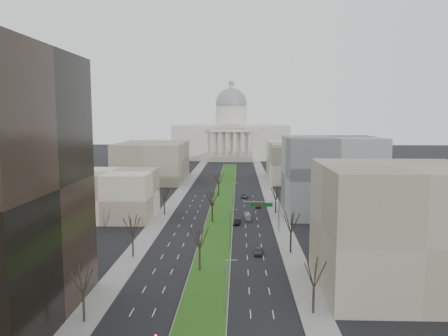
% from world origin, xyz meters
% --- Properties ---
extents(ground, '(600.00, 600.00, 0.00)m').
position_xyz_m(ground, '(0.00, 120.00, 0.00)').
color(ground, black).
rests_on(ground, ground).
extents(median, '(8.00, 222.03, 0.20)m').
position_xyz_m(median, '(0.00, 118.99, 0.10)').
color(median, '#999993').
rests_on(median, ground).
extents(sidewalk_left, '(5.00, 330.00, 0.15)m').
position_xyz_m(sidewalk_left, '(-17.50, 95.00, 0.07)').
color(sidewalk_left, gray).
rests_on(sidewalk_left, ground).
extents(sidewalk_right, '(5.00, 330.00, 0.15)m').
position_xyz_m(sidewalk_right, '(17.50, 95.00, 0.07)').
color(sidewalk_right, gray).
rests_on(sidewalk_right, ground).
extents(capitol, '(80.00, 46.00, 55.00)m').
position_xyz_m(capitol, '(0.00, 269.59, 16.31)').
color(capitol, beige).
rests_on(capitol, ground).
extents(building_beige_left, '(26.00, 22.00, 14.00)m').
position_xyz_m(building_beige_left, '(-33.00, 85.00, 7.00)').
color(building_beige_left, gray).
rests_on(building_beige_left, ground).
extents(building_tan_right, '(26.00, 24.00, 22.00)m').
position_xyz_m(building_tan_right, '(33.00, 32.00, 11.00)').
color(building_tan_right, gray).
rests_on(building_tan_right, ground).
extents(building_grey_right, '(28.00, 26.00, 24.00)m').
position_xyz_m(building_grey_right, '(34.00, 92.00, 12.00)').
color(building_grey_right, slate).
rests_on(building_grey_right, ground).
extents(building_far_left, '(30.00, 40.00, 18.00)m').
position_xyz_m(building_far_left, '(-35.00, 160.00, 9.00)').
color(building_far_left, gray).
rests_on(building_far_left, ground).
extents(building_far_right, '(30.00, 40.00, 18.00)m').
position_xyz_m(building_far_right, '(35.00, 165.00, 9.00)').
color(building_far_right, gray).
rests_on(building_far_right, ground).
extents(tree_left_near, '(5.10, 5.10, 9.18)m').
position_xyz_m(tree_left_near, '(-17.20, 18.00, 6.61)').
color(tree_left_near, black).
rests_on(tree_left_near, ground).
extents(tree_left_mid, '(5.40, 5.40, 9.72)m').
position_xyz_m(tree_left_mid, '(-17.20, 48.00, 7.00)').
color(tree_left_mid, black).
rests_on(tree_left_mid, ground).
extents(tree_left_far, '(5.28, 5.28, 9.50)m').
position_xyz_m(tree_left_far, '(-17.20, 88.00, 6.84)').
color(tree_left_far, black).
rests_on(tree_left_far, ground).
extents(tree_right_near, '(5.16, 5.16, 9.29)m').
position_xyz_m(tree_right_near, '(17.20, 22.00, 6.69)').
color(tree_right_near, black).
rests_on(tree_right_near, ground).
extents(tree_right_mid, '(5.52, 5.52, 9.94)m').
position_xyz_m(tree_right_mid, '(17.20, 52.00, 7.16)').
color(tree_right_mid, black).
rests_on(tree_right_mid, ground).
extents(tree_right_far, '(5.04, 5.04, 9.07)m').
position_xyz_m(tree_right_far, '(17.20, 92.00, 6.53)').
color(tree_right_far, black).
rests_on(tree_right_far, ground).
extents(tree_median_a, '(5.40, 5.40, 9.72)m').
position_xyz_m(tree_median_a, '(-2.00, 40.00, 7.00)').
color(tree_median_a, black).
rests_on(tree_median_a, ground).
extents(tree_median_b, '(5.40, 5.40, 9.72)m').
position_xyz_m(tree_median_b, '(-2.00, 80.00, 7.00)').
color(tree_median_b, black).
rests_on(tree_median_b, ground).
extents(tree_median_c, '(5.40, 5.40, 9.72)m').
position_xyz_m(tree_median_c, '(-2.00, 120.00, 7.00)').
color(tree_median_c, black).
rests_on(tree_median_c, ground).
extents(streetlamp_median_a, '(1.90, 0.20, 9.16)m').
position_xyz_m(streetlamp_median_a, '(3.76, 20.00, 4.81)').
color(streetlamp_median_a, gray).
rests_on(streetlamp_median_a, ground).
extents(streetlamp_median_b, '(1.90, 0.20, 9.16)m').
position_xyz_m(streetlamp_median_b, '(3.76, 55.00, 4.81)').
color(streetlamp_median_b, gray).
rests_on(streetlamp_median_b, ground).
extents(streetlamp_median_c, '(1.90, 0.20, 9.16)m').
position_xyz_m(streetlamp_median_c, '(3.76, 95.00, 4.81)').
color(streetlamp_median_c, gray).
rests_on(streetlamp_median_c, ground).
extents(mast_arm_signs, '(9.12, 0.24, 8.09)m').
position_xyz_m(mast_arm_signs, '(13.49, 70.03, 6.11)').
color(mast_arm_signs, gray).
rests_on(mast_arm_signs, ground).
extents(car_grey_near, '(2.23, 4.65, 1.53)m').
position_xyz_m(car_grey_near, '(10.08, 50.92, 0.77)').
color(car_grey_near, '#424449').
rests_on(car_grey_near, ground).
extents(car_black, '(2.18, 4.65, 1.48)m').
position_xyz_m(car_black, '(5.20, 77.63, 0.74)').
color(car_black, black).
rests_on(car_black, ground).
extents(car_red, '(1.97, 4.62, 1.33)m').
position_xyz_m(car_red, '(12.01, 100.51, 0.66)').
color(car_red, maroon).
rests_on(car_red, ground).
extents(car_grey_far, '(2.46, 5.15, 1.42)m').
position_xyz_m(car_grey_far, '(7.78, 118.06, 0.71)').
color(car_grey_far, '#494D51').
rests_on(car_grey_far, ground).
extents(box_van, '(1.91, 6.63, 1.83)m').
position_xyz_m(box_van, '(8.23, 83.46, 0.91)').
color(box_van, beige).
rests_on(box_van, ground).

